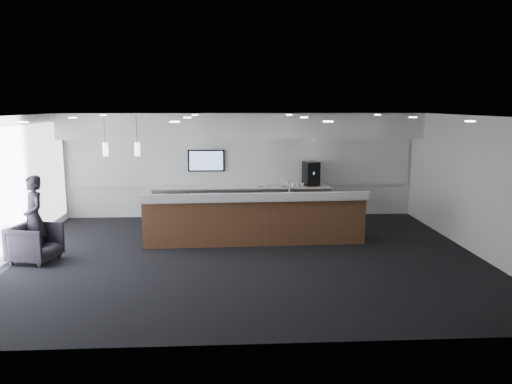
{
  "coord_description": "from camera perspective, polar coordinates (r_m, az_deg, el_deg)",
  "views": [
    {
      "loc": [
        -0.39,
        -10.35,
        3.24
      ],
      "look_at": [
        0.28,
        1.3,
        1.18
      ],
      "focal_mm": 35.0,
      "sensor_mm": 36.0,
      "label": 1
    }
  ],
  "objects": [
    {
      "name": "cup_3",
      "position": [
        14.16,
        4.19,
        0.85
      ],
      "size": [
        0.12,
        0.12,
        0.09
      ],
      "primitive_type": "imported",
      "rotation": [
        0.0,
        0.0,
        1.94
      ],
      "color": "white",
      "rests_on": "back_credenza"
    },
    {
      "name": "cup_2",
      "position": [
        14.18,
        4.75,
        0.85
      ],
      "size": [
        0.11,
        0.11,
        0.09
      ],
      "primitive_type": "imported",
      "rotation": [
        0.0,
        0.0,
        1.29
      ],
      "color": "white",
      "rests_on": "back_credenza"
    },
    {
      "name": "window_blinds_wall",
      "position": [
        11.45,
        -26.77,
        0.18
      ],
      "size": [
        0.04,
        7.36,
        2.55
      ],
      "primitive_type": "cube",
      "color": "silver",
      "rests_on": "left_wall"
    },
    {
      "name": "ground",
      "position": [
        10.85,
        -1.08,
        -7.37
      ],
      "size": [
        10.0,
        10.0,
        0.0
      ],
      "primitive_type": "plane",
      "color": "black",
      "rests_on": "ground"
    },
    {
      "name": "ceiling",
      "position": [
        10.36,
        -1.14,
        8.68
      ],
      "size": [
        10.0,
        8.0,
        0.02
      ],
      "primitive_type": "cube",
      "color": "black",
      "rests_on": "back_wall"
    },
    {
      "name": "info_sign_right",
      "position": [
        14.13,
        3.15,
        1.2
      ],
      "size": [
        0.2,
        0.03,
        0.27
      ],
      "primitive_type": "cube",
      "rotation": [
        0.0,
        0.0,
        0.04
      ],
      "color": "white",
      "rests_on": "back_credenza"
    },
    {
      "name": "pendant_right",
      "position": [
        11.52,
        -16.94,
        4.64
      ],
      "size": [
        0.12,
        0.12,
        0.3
      ],
      "primitive_type": "cylinder",
      "color": "beige",
      "rests_on": "ceiling"
    },
    {
      "name": "soffit_bulkhead",
      "position": [
        13.92,
        -1.69,
        7.57
      ],
      "size": [
        10.0,
        0.9,
        0.7
      ],
      "primitive_type": "cube",
      "color": "silver",
      "rests_on": "back_wall"
    },
    {
      "name": "lounge_guest",
      "position": [
        11.47,
        -24.0,
        -2.69
      ],
      "size": [
        0.74,
        0.78,
        1.78
      ],
      "primitive_type": "imported",
      "rotation": [
        0.0,
        0.0,
        -0.91
      ],
      "color": "black",
      "rests_on": "ground"
    },
    {
      "name": "cup_0",
      "position": [
        14.22,
        5.87,
        0.86
      ],
      "size": [
        0.09,
        0.09,
        0.09
      ],
      "primitive_type": "imported",
      "color": "white",
      "rests_on": "back_credenza"
    },
    {
      "name": "armchair",
      "position": [
        11.37,
        -23.93,
        -5.36
      ],
      "size": [
        1.06,
        1.04,
        0.79
      ],
      "primitive_type": "imported",
      "rotation": [
        0.0,
        0.0,
        1.32
      ],
      "color": "black",
      "rests_on": "ground"
    },
    {
      "name": "service_counter",
      "position": [
        11.76,
        -0.16,
        -3.09
      ],
      "size": [
        5.24,
        1.01,
        1.49
      ],
      "rotation": [
        0.0,
        0.0,
        0.03
      ],
      "color": "#4B3019",
      "rests_on": "ground"
    },
    {
      "name": "wall_tv",
      "position": [
        14.36,
        -5.71,
        3.59
      ],
      "size": [
        1.05,
        0.08,
        0.62
      ],
      "color": "black",
      "rests_on": "back_wall"
    },
    {
      "name": "alcove_panel",
      "position": [
        14.42,
        -1.71,
        3.47
      ],
      "size": [
        9.8,
        0.06,
        1.4
      ],
      "primitive_type": "cube",
      "color": "silver",
      "rests_on": "back_wall"
    },
    {
      "name": "back_wall",
      "position": [
        14.46,
        -1.71,
        3.08
      ],
      "size": [
        10.0,
        0.02,
        3.0
      ],
      "primitive_type": "cube",
      "color": "silver",
      "rests_on": "ground"
    },
    {
      "name": "coffee_machine",
      "position": [
        14.3,
        6.3,
        2.11
      ],
      "size": [
        0.48,
        0.56,
        0.68
      ],
      "rotation": [
        0.0,
        0.0,
        0.24
      ],
      "color": "black",
      "rests_on": "back_credenza"
    },
    {
      "name": "cup_1",
      "position": [
        14.2,
        5.31,
        0.85
      ],
      "size": [
        0.13,
        0.13,
        0.09
      ],
      "primitive_type": "imported",
      "rotation": [
        0.0,
        0.0,
        0.65
      ],
      "color": "white",
      "rests_on": "back_credenza"
    },
    {
      "name": "right_wall",
      "position": [
        11.8,
        23.95,
        0.66
      ],
      "size": [
        0.02,
        8.0,
        3.0
      ],
      "primitive_type": "cube",
      "color": "silver",
      "rests_on": "ground"
    },
    {
      "name": "left_wall",
      "position": [
        11.46,
        -26.95,
        0.18
      ],
      "size": [
        0.02,
        8.0,
        3.0
      ],
      "primitive_type": "cube",
      "color": "silver",
      "rests_on": "ground"
    },
    {
      "name": "pendant_left",
      "position": [
        11.37,
        -13.5,
        4.74
      ],
      "size": [
        0.12,
        0.12,
        0.3
      ],
      "primitive_type": "cylinder",
      "color": "beige",
      "rests_on": "ceiling"
    },
    {
      "name": "back_credenza",
      "position": [
        14.26,
        -1.65,
        -1.17
      ],
      "size": [
        5.06,
        0.66,
        0.95
      ],
      "color": "#93969B",
      "rests_on": "ground"
    },
    {
      "name": "info_sign_left",
      "position": [
        14.06,
        0.53,
        1.12
      ],
      "size": [
        0.18,
        0.03,
        0.24
      ],
      "primitive_type": "cube",
      "rotation": [
        0.0,
        0.0,
        0.07
      ],
      "color": "white",
      "rests_on": "back_credenza"
    },
    {
      "name": "ceiling_can_lights",
      "position": [
        10.36,
        -1.14,
        8.51
      ],
      "size": [
        7.0,
        5.0,
        0.02
      ],
      "primitive_type": null,
      "color": "white",
      "rests_on": "ceiling"
    }
  ]
}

